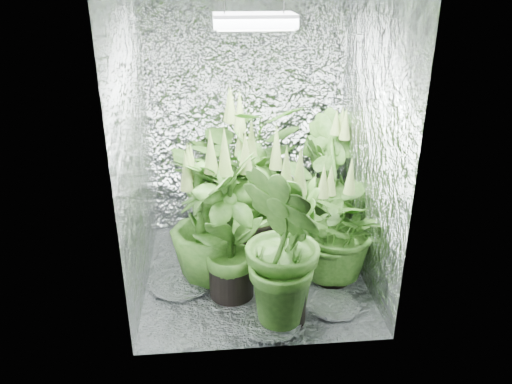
{
  "coord_description": "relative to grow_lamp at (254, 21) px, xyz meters",
  "views": [
    {
      "loc": [
        -0.28,
        -3.18,
        2.11
      ],
      "look_at": [
        0.01,
        0.0,
        0.68
      ],
      "focal_mm": 35.0,
      "sensor_mm": 36.0,
      "label": 1
    }
  ],
  "objects": [
    {
      "name": "circulation_fan",
      "position": [
        0.59,
        0.62,
        -1.67
      ],
      "size": [
        0.15,
        0.33,
        0.38
      ],
      "rotation": [
        0.0,
        0.0,
        0.01
      ],
      "color": "black",
      "rests_on": "ground"
    },
    {
      "name": "plant_a",
      "position": [
        -0.13,
        0.57,
        -1.21
      ],
      "size": [
        1.31,
        1.31,
        1.29
      ],
      "rotation": [
        0.0,
        0.0,
        0.28
      ],
      "color": "black",
      "rests_on": "ground"
    },
    {
      "name": "plant_g",
      "position": [
        0.14,
        -0.54,
        -1.27
      ],
      "size": [
        0.7,
        0.7,
        1.19
      ],
      "rotation": [
        0.0,
        0.0,
        4.9
      ],
      "color": "black",
      "rests_on": "ground"
    },
    {
      "name": "plant_d",
      "position": [
        -0.34,
        -0.02,
        -1.35
      ],
      "size": [
        0.74,
        0.74,
        1.04
      ],
      "rotation": [
        0.0,
        0.0,
        2.47
      ],
      "color": "black",
      "rests_on": "ground"
    },
    {
      "name": "plant_e",
      "position": [
        0.57,
        -0.12,
        -1.39
      ],
      "size": [
        0.88,
        0.88,
        0.93
      ],
      "rotation": [
        0.0,
        0.0,
        3.32
      ],
      "color": "black",
      "rests_on": "ground"
    },
    {
      "name": "plant_f",
      "position": [
        -0.18,
        -0.23,
        -1.29
      ],
      "size": [
        0.77,
        0.77,
        1.18
      ],
      "rotation": [
        0.0,
        0.0,
        4.18
      ],
      "color": "black",
      "rests_on": "ground"
    },
    {
      "name": "walls",
      "position": [
        0.0,
        0.0,
        -0.83
      ],
      "size": [
        1.62,
        1.62,
        2.0
      ],
      "color": "silver",
      "rests_on": "ground"
    },
    {
      "name": "ground",
      "position": [
        0.0,
        0.0,
        -1.83
      ],
      "size": [
        1.6,
        1.6,
        0.0
      ],
      "primitive_type": "plane",
      "color": "silver",
      "rests_on": "ground"
    },
    {
      "name": "plant_label",
      "position": [
        0.2,
        -0.57,
        -1.53
      ],
      "size": [
        0.06,
        0.05,
        0.09
      ],
      "primitive_type": "cube",
      "rotation": [
        -0.21,
        0.0,
        0.59
      ],
      "color": "white",
      "rests_on": "plant_g"
    },
    {
      "name": "grow_lamp",
      "position": [
        0.0,
        0.0,
        0.0
      ],
      "size": [
        0.5,
        0.3,
        0.22
      ],
      "color": "gray",
      "rests_on": "ceiling"
    },
    {
      "name": "plant_b",
      "position": [
        0.04,
        0.34,
        -1.34
      ],
      "size": [
        0.67,
        0.67,
        1.09
      ],
      "rotation": [
        0.0,
        0.0,
        1.19
      ],
      "color": "black",
      "rests_on": "ground"
    },
    {
      "name": "plant_c",
      "position": [
        0.64,
        0.51,
        -1.29
      ],
      "size": [
        0.73,
        0.73,
        1.15
      ],
      "rotation": [
        0.0,
        0.0,
        1.88
      ],
      "color": "black",
      "rests_on": "ground"
    }
  ]
}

